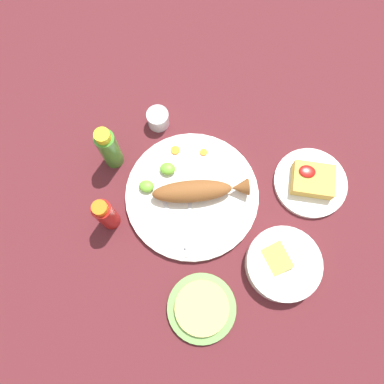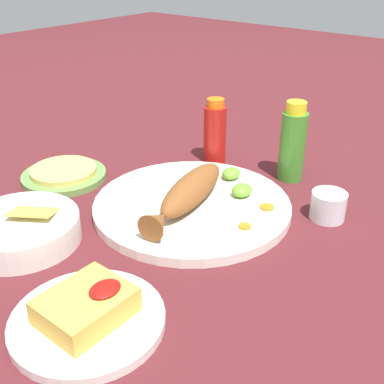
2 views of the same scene
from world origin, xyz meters
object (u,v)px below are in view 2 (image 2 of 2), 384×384
hot_sauce_bottle_green (293,143)px  fork_near (152,188)px  side_plate_fries (88,321)px  fork_far (170,180)px  fried_fish (188,193)px  hot_sauce_bottle_red (215,132)px  guacamole_bowl (21,228)px  tortilla_plate (64,176)px  main_plate (192,206)px  salt_cup (328,207)px

hot_sauce_bottle_green → fork_near: bearing=145.4°
side_plate_fries → fork_far: bearing=25.9°
fried_fish → fork_far: fried_fish is taller
hot_sauce_bottle_red → guacamole_bowl: size_ratio=0.76×
hot_sauce_bottle_green → side_plate_fries: hot_sauce_bottle_green is taller
hot_sauce_bottle_green → fork_far: bearing=140.3°
hot_sauce_bottle_red → fried_fish: bearing=-154.5°
fork_far → guacamole_bowl: guacamole_bowl is taller
guacamole_bowl → tortilla_plate: 0.24m
fork_far → hot_sauce_bottle_red: size_ratio=1.14×
main_plate → salt_cup: bearing=-57.7°
fork_near → side_plate_fries: size_ratio=0.91×
main_plate → hot_sauce_bottle_red: (0.21, 0.10, 0.06)m
fork_far → hot_sauce_bottle_red: 0.18m
fork_near → guacamole_bowl: size_ratio=0.96×
main_plate → guacamole_bowl: 0.30m
salt_cup → side_plate_fries: bearing=164.9°
fork_far → hot_sauce_bottle_green: size_ratio=1.00×
guacamole_bowl → tortilla_plate: guacamole_bowl is taller
fork_far → hot_sauce_bottle_green: (0.20, -0.16, 0.06)m
fried_fish → side_plate_fries: fried_fish is taller
fork_far → side_plate_fries: fork_far is taller
salt_cup → tortilla_plate: size_ratio=0.36×
fork_far → tortilla_plate: bearing=-1.1°
main_plate → fork_near: fork_near is taller
fork_far → tortilla_plate: 0.23m
main_plate → salt_cup: (0.13, -0.21, 0.01)m
main_plate → salt_cup: 0.25m
salt_cup → tortilla_plate: (-0.20, 0.50, -0.02)m
fried_fish → salt_cup: fried_fish is taller
hot_sauce_bottle_red → salt_cup: size_ratio=2.31×
guacamole_bowl → fork_far: bearing=-11.9°
hot_sauce_bottle_green → tortilla_plate: size_ratio=0.95×
hot_sauce_bottle_red → hot_sauce_bottle_green: hot_sauce_bottle_green is taller
salt_cup → side_plate_fries: (-0.46, 0.12, -0.02)m
hot_sauce_bottle_red → tortilla_plate: hot_sauce_bottle_red is taller
side_plate_fries → tortilla_plate: (0.25, 0.38, 0.00)m
main_plate → guacamole_bowl: bearing=149.7°
side_plate_fries → fork_near: bearing=29.8°
fork_near → hot_sauce_bottle_green: hot_sauce_bottle_green is taller
salt_cup → guacamole_bowl: guacamole_bowl is taller
fried_fish → side_plate_fries: (-0.31, -0.08, -0.04)m
guacamole_bowl → tortilla_plate: (0.19, 0.14, -0.02)m
fried_fish → guacamole_bowl: 0.29m
main_plate → hot_sauce_bottle_green: hot_sauce_bottle_green is taller
fried_fish → salt_cup: 0.26m
salt_cup → side_plate_fries: 0.47m
main_plate → fork_near: (-0.01, 0.09, 0.01)m
hot_sauce_bottle_red → tortilla_plate: bearing=145.6°
hot_sauce_bottle_red → guacamole_bowl: 0.48m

